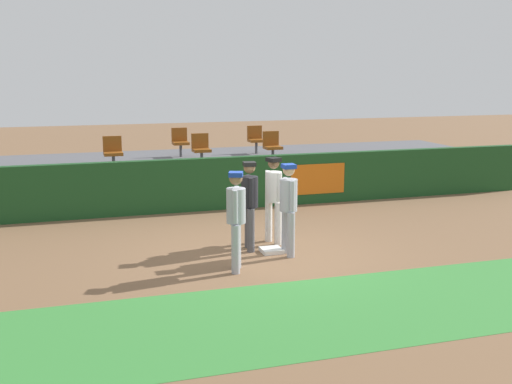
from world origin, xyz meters
TOP-DOWN VIEW (x-y plane):
  - ground_plane at (0.00, 0.00)m, footprint 60.00×60.00m
  - grass_foreground_strip at (0.00, -2.98)m, footprint 18.00×2.80m
  - first_base at (0.26, 0.14)m, footprint 0.40×0.40m
  - player_fielder_home at (0.51, 0.78)m, footprint 0.42×0.57m
  - player_runner_visitor at (0.51, -0.11)m, footprint 0.33×0.49m
  - player_coach_visitor at (-0.68, -0.74)m, footprint 0.43×0.47m
  - player_umpire at (-0.09, 0.45)m, footprint 0.37×0.48m
  - field_wall at (0.01, 4.15)m, footprint 18.00×0.26m
  - bleacher_platform at (0.00, 6.72)m, footprint 18.00×4.80m
  - seat_front_left at (-2.23, 5.59)m, footprint 0.48×0.44m
  - seat_back_right at (2.20, 7.39)m, footprint 0.46×0.44m
  - seat_front_center at (0.09, 5.59)m, footprint 0.46×0.44m
  - seat_back_center at (-0.14, 7.39)m, footprint 0.46×0.44m
  - seat_front_right at (2.12, 5.59)m, footprint 0.46×0.44m

SIDE VIEW (x-z plane):
  - ground_plane at x=0.00m, z-range 0.00..0.00m
  - grass_foreground_strip at x=0.00m, z-range 0.00..0.01m
  - first_base at x=0.26m, z-range 0.00..0.08m
  - bleacher_platform at x=0.00m, z-range 0.00..0.93m
  - field_wall at x=0.01m, z-range 0.00..1.31m
  - player_umpire at x=-0.09m, z-range 0.14..1.87m
  - player_fielder_home at x=0.51m, z-range 0.14..1.88m
  - player_runner_visitor at x=0.51m, z-range 0.14..1.88m
  - player_coach_visitor at x=-0.68m, z-range 0.14..1.89m
  - seat_back_center at x=-0.14m, z-range 0.98..1.82m
  - seat_back_right at x=2.20m, z-range 0.98..1.82m
  - seat_front_right at x=2.12m, z-range 0.98..1.82m
  - seat_front_center at x=0.09m, z-range 0.98..1.82m
  - seat_front_left at x=-2.23m, z-range 0.98..1.82m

